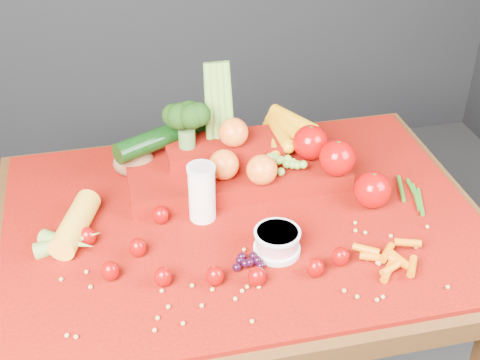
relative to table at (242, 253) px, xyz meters
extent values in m
cube|color=#38200C|center=(0.00, 0.00, 0.07)|extent=(1.10, 0.80, 0.05)
cube|color=#38200C|center=(-0.48, 0.33, -0.31)|extent=(0.06, 0.06, 0.70)
cube|color=#38200C|center=(0.48, 0.33, -0.31)|extent=(0.06, 0.06, 0.70)
cube|color=#7B0D04|center=(0.00, 0.00, 0.10)|extent=(1.05, 0.75, 0.01)
cylinder|color=white|center=(-0.09, 0.02, 0.17)|extent=(0.06, 0.06, 0.14)
cylinder|color=silver|center=(-0.09, 0.02, 0.24)|extent=(0.06, 0.06, 0.01)
cylinder|color=silver|center=(0.04, -0.13, 0.11)|extent=(0.10, 0.10, 0.01)
cylinder|color=pink|center=(0.04, -0.13, 0.14)|extent=(0.09, 0.09, 0.04)
cylinder|color=silver|center=(0.04, -0.13, 0.16)|extent=(0.10, 0.10, 0.01)
ellipsoid|color=#890502|center=(-0.24, -0.08, 0.13)|extent=(0.04, 0.04, 0.04)
cone|color=#19480C|center=(-0.24, -0.08, 0.15)|extent=(0.03, 0.03, 0.01)
ellipsoid|color=#890502|center=(-0.30, -0.14, 0.13)|extent=(0.04, 0.04, 0.04)
cone|color=#19480C|center=(-0.30, -0.14, 0.15)|extent=(0.03, 0.03, 0.01)
ellipsoid|color=#890502|center=(-0.20, -0.18, 0.13)|extent=(0.04, 0.04, 0.04)
cone|color=#19480C|center=(-0.20, -0.18, 0.15)|extent=(0.03, 0.03, 0.01)
ellipsoid|color=#890502|center=(-0.10, -0.20, 0.13)|extent=(0.04, 0.04, 0.04)
cone|color=#19480C|center=(-0.10, -0.20, 0.15)|extent=(0.03, 0.03, 0.01)
ellipsoid|color=#890502|center=(-0.02, -0.22, 0.13)|extent=(0.04, 0.04, 0.04)
cone|color=#19480C|center=(-0.02, -0.22, 0.15)|extent=(0.03, 0.03, 0.01)
ellipsoid|color=#890502|center=(0.10, -0.22, 0.13)|extent=(0.04, 0.04, 0.04)
cone|color=#19480C|center=(0.10, -0.22, 0.15)|extent=(0.03, 0.03, 0.01)
ellipsoid|color=#890502|center=(-0.18, 0.02, 0.13)|extent=(0.04, 0.04, 0.04)
cone|color=#19480C|center=(-0.18, 0.02, 0.15)|extent=(0.03, 0.03, 0.01)
ellipsoid|color=#890502|center=(-0.34, -0.02, 0.13)|extent=(0.04, 0.04, 0.04)
cone|color=#19480C|center=(-0.34, -0.02, 0.15)|extent=(0.03, 0.03, 0.01)
ellipsoid|color=#890502|center=(0.16, -0.20, 0.13)|extent=(0.04, 0.04, 0.04)
cone|color=#19480C|center=(0.16, -0.20, 0.15)|extent=(0.03, 0.03, 0.01)
cylinder|color=gold|center=(-0.36, 0.02, 0.13)|extent=(0.11, 0.19, 0.06)
ellipsoid|color=brown|center=(-0.22, 0.23, 0.14)|extent=(0.10, 0.07, 0.07)
cube|color=#7B0D04|center=(0.02, 0.15, 0.13)|extent=(0.52, 0.22, 0.04)
cube|color=#7B0D04|center=(0.00, 0.20, 0.17)|extent=(0.28, 0.12, 0.03)
sphere|color=#A80004|center=(0.24, 0.06, 0.19)|extent=(0.09, 0.09, 0.09)
sphere|color=#A80004|center=(0.30, -0.02, 0.15)|extent=(0.09, 0.09, 0.09)
sphere|color=#A80004|center=(0.20, 0.14, 0.19)|extent=(0.09, 0.09, 0.09)
sphere|color=#C43501|center=(-0.02, 0.10, 0.19)|extent=(0.07, 0.07, 0.07)
sphere|color=#C43501|center=(0.06, 0.06, 0.19)|extent=(0.07, 0.07, 0.07)
sphere|color=#C43501|center=(0.02, 0.18, 0.22)|extent=(0.07, 0.07, 0.07)
cylinder|color=orange|center=(0.13, 0.22, 0.17)|extent=(0.06, 0.15, 0.04)
cylinder|color=orange|center=(0.15, 0.22, 0.18)|extent=(0.04, 0.15, 0.04)
cylinder|color=orange|center=(0.17, 0.22, 0.20)|extent=(0.07, 0.15, 0.04)
cylinder|color=orange|center=(0.18, 0.22, 0.21)|extent=(0.10, 0.15, 0.04)
cylinder|color=#3F662D|center=(-0.09, 0.20, 0.21)|extent=(0.04, 0.04, 0.04)
cylinder|color=olive|center=(-0.03, 0.24, 0.26)|extent=(0.03, 0.06, 0.22)
cylinder|color=olive|center=(-0.01, 0.24, 0.26)|extent=(0.02, 0.06, 0.22)
cylinder|color=olive|center=(0.01, 0.24, 0.26)|extent=(0.02, 0.06, 0.22)
cylinder|color=olive|center=(0.02, 0.24, 0.26)|extent=(0.03, 0.06, 0.22)
cylinder|color=black|center=(-0.14, 0.24, 0.20)|extent=(0.26, 0.16, 0.05)
camera|label=1|loc=(-0.27, -1.16, 1.02)|focal=50.00mm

